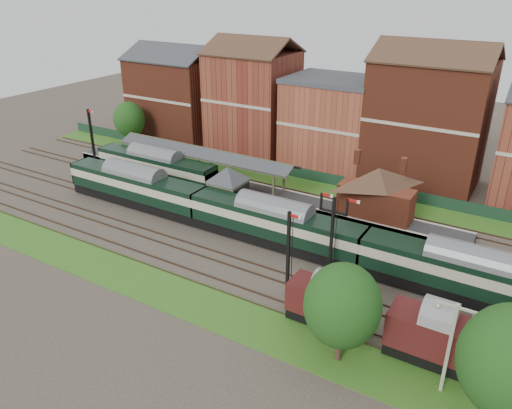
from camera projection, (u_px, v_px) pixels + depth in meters
The scene contains 21 objects.
ground at pixel (235, 234), 53.60m from camera, with size 160.00×160.00×0.00m, color #473D33.
grass_back at pixel (301, 184), 66.03m from camera, with size 90.00×4.50×0.06m, color #2D6619.
grass_front at pixel (161, 288), 44.26m from camera, with size 90.00×5.00×0.06m, color #2D6619.
fence at pixel (308, 175), 67.28m from camera, with size 90.00×0.12×1.50m, color #193823.
platform at pixel (244, 189), 63.31m from camera, with size 55.00×3.40×1.00m, color #2D2D2D.
signal_box at pixel (228, 190), 56.19m from camera, with size 5.40×5.40×6.00m.
brick_hut at pixel (291, 223), 53.29m from camera, with size 3.20×2.64×2.94m.
station_building at pixel (376, 192), 53.91m from camera, with size 8.10×8.10×5.90m.
canopy at pixel (204, 151), 64.40m from camera, with size 26.00×3.89×4.08m.
semaphore_bracket at pixel (332, 232), 44.08m from camera, with size 3.60×0.25×8.18m.
semaphore_platform_end at pixel (91, 135), 72.09m from camera, with size 1.23×0.25×8.00m.
semaphore_siding at pixel (288, 253), 41.73m from camera, with size 1.23×0.25×8.00m.
yard_lamp at pixel (450, 344), 31.77m from camera, with size 2.60×0.22×7.00m.
town_backdrop at pixel (330, 117), 70.17m from camera, with size 69.00×10.00×16.00m.
dmu_train at pixel (274, 223), 50.30m from camera, with size 56.47×2.97×4.34m.
platform_railcar at pixel (156, 166), 65.40m from camera, with size 17.99×2.84×4.14m.
goods_van_a at pixel (327, 302), 38.96m from camera, with size 6.02×2.61×3.65m.
goods_van_b at pixel (435, 336), 35.01m from camera, with size 6.61×2.86×4.01m.
tree_near at pixel (512, 363), 28.32m from camera, with size 6.13×6.13×8.87m.
tree_far at pixel (342, 306), 34.13m from camera, with size 5.38×5.38×7.86m.
tree_back at pixel (129, 120), 79.06m from camera, with size 4.94×4.94×7.22m.
Camera 1 is at (26.32, -39.37, 25.41)m, focal length 35.00 mm.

